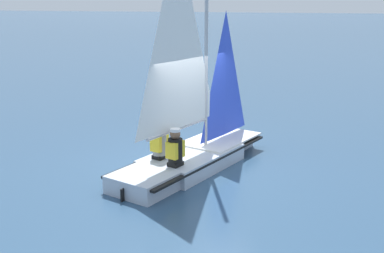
% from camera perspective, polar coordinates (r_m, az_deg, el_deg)
% --- Properties ---
extents(ground_plane, '(260.00, 260.00, 0.00)m').
position_cam_1_polar(ground_plane, '(11.03, -0.00, -4.87)').
color(ground_plane, '#2D4C6B').
extents(sailboat_main, '(4.66, 2.64, 5.23)m').
position_cam_1_polar(sailboat_main, '(10.79, -0.02, -1.08)').
color(sailboat_main, '#B2BCCC').
rests_on(sailboat_main, ground_plane).
extents(sailor_helm, '(0.40, 0.38, 1.16)m').
position_cam_1_polar(sailor_helm, '(10.43, -3.87, -2.48)').
color(sailor_helm, black).
rests_on(sailor_helm, ground_plane).
extents(sailor_crew, '(0.40, 0.38, 1.16)m').
position_cam_1_polar(sailor_crew, '(9.95, -1.99, -3.24)').
color(sailor_crew, black).
rests_on(sailor_crew, ground_plane).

